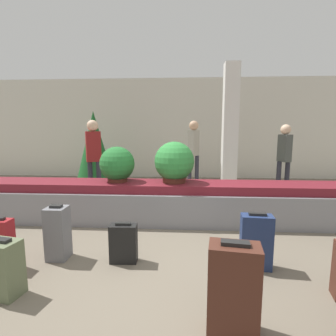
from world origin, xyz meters
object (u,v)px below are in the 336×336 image
pillar (230,129)px  suitcase_1 (256,242)px  suitcase_3 (0,244)px  suitcase_7 (233,289)px  traveler_1 (94,152)px  suitcase_6 (5,269)px  potted_plant_0 (174,163)px  potted_plant_1 (117,165)px  traveler_0 (284,153)px  traveler_2 (193,147)px  suitcase_5 (124,243)px  suitcase_0 (58,233)px  decorated_tree (94,146)px

pillar → suitcase_1: (-0.32, -3.88, -1.28)m
pillar → suitcase_3: size_ratio=5.30×
suitcase_1 → suitcase_7: bearing=-109.4°
pillar → traveler_1: 3.38m
suitcase_6 → suitcase_7: (2.08, -0.33, 0.09)m
pillar → potted_plant_0: size_ratio=4.58×
potted_plant_0 → potted_plant_1: size_ratio=1.15×
suitcase_3 → traveler_1: 3.19m
suitcase_1 → traveler_0: 3.92m
suitcase_6 → traveler_2: size_ratio=0.32×
traveler_1 → potted_plant_0: bearing=117.4°
suitcase_3 → suitcase_5: suitcase_3 is taller
traveler_2 → suitcase_6: bearing=10.7°
traveler_2 → suitcase_7: bearing=33.8°
suitcase_1 → suitcase_7: size_ratio=0.87×
suitcase_1 → suitcase_3: (-2.93, -0.18, -0.03)m
pillar → suitcase_0: pillar is taller
potted_plant_1 → decorated_tree: 2.93m
suitcase_0 → traveler_2: traveler_2 is taller
suitcase_5 → decorated_tree: size_ratio=0.24×
suitcase_0 → suitcase_7: suitcase_7 is taller
pillar → potted_plant_1: (-2.31, -2.35, -0.62)m
traveler_0 → decorated_tree: (-4.86, 0.63, 0.10)m
suitcase_5 → traveler_1: size_ratio=0.27×
potted_plant_0 → suitcase_1: bearing=-56.9°
suitcase_5 → traveler_1: (-1.34, 2.86, 0.85)m
suitcase_3 → suitcase_7: bearing=-18.0°
decorated_tree → potted_plant_0: bearing=-48.7°
potted_plant_0 → decorated_tree: bearing=131.3°
suitcase_5 → decorated_tree: bearing=111.1°
suitcase_7 → traveler_1: traveler_1 is taller
traveler_0 → decorated_tree: decorated_tree is taller
suitcase_0 → suitcase_3: (-0.56, -0.25, -0.04)m
traveler_2 → potted_plant_1: bearing=4.9°
traveler_2 → suitcase_5: bearing=19.3°
suitcase_1 → potted_plant_0: bearing=127.3°
traveler_0 → traveler_2: 2.27m
suitcase_6 → traveler_0: size_ratio=0.34×
traveler_2 → decorated_tree: 2.72m
suitcase_1 → traveler_1: (-2.88, 2.90, 0.77)m
suitcase_3 → suitcase_7: suitcase_7 is taller
traveler_1 → suitcase_1: bearing=108.2°
pillar → traveler_1: (-3.20, -0.98, -0.52)m
suitcase_0 → traveler_2: 4.61m
suitcase_1 → suitcase_5: (-1.55, 0.04, -0.08)m
suitcase_7 → traveler_0: bearing=74.1°
suitcase_3 → decorated_tree: (-0.37, 4.33, 0.83)m
suitcase_7 → decorated_tree: decorated_tree is taller
pillar → decorated_tree: pillar is taller
suitcase_6 → suitcase_7: suitcase_7 is taller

